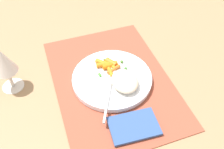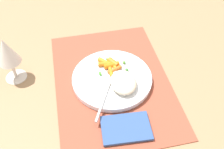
{
  "view_description": "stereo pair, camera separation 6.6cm",
  "coord_description": "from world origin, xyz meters",
  "px_view_note": "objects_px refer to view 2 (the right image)",
  "views": [
    {
      "loc": [
        -0.5,
        0.17,
        0.6
      ],
      "look_at": [
        0.0,
        0.0,
        0.03
      ],
      "focal_mm": 41.18,
      "sensor_mm": 36.0,
      "label": 1
    },
    {
      "loc": [
        -0.51,
        0.11,
        0.6
      ],
      "look_at": [
        0.0,
        0.0,
        0.03
      ],
      "focal_mm": 41.18,
      "sensor_mm": 36.0,
      "label": 2
    }
  ],
  "objects_px": {
    "rice_mound": "(123,82)",
    "carrot_portion": "(110,65)",
    "fork": "(108,87)",
    "napkin": "(125,128)",
    "wine_glass": "(7,52)",
    "plate": "(112,79)"
  },
  "relations": [
    {
      "from": "rice_mound",
      "to": "carrot_portion",
      "type": "relative_size",
      "value": 1.09
    },
    {
      "from": "fork",
      "to": "wine_glass",
      "type": "bearing_deg",
      "value": 65.82
    },
    {
      "from": "napkin",
      "to": "carrot_portion",
      "type": "bearing_deg",
      "value": -1.47
    },
    {
      "from": "plate",
      "to": "wine_glass",
      "type": "xyz_separation_m",
      "value": [
        0.08,
        0.29,
        0.09
      ]
    },
    {
      "from": "rice_mound",
      "to": "fork",
      "type": "relative_size",
      "value": 0.5
    },
    {
      "from": "rice_mound",
      "to": "carrot_portion",
      "type": "distance_m",
      "value": 0.09
    },
    {
      "from": "rice_mound",
      "to": "napkin",
      "type": "relative_size",
      "value": 0.73
    },
    {
      "from": "rice_mound",
      "to": "carrot_portion",
      "type": "height_order",
      "value": "rice_mound"
    },
    {
      "from": "plate",
      "to": "napkin",
      "type": "relative_size",
      "value": 1.89
    },
    {
      "from": "napkin",
      "to": "fork",
      "type": "bearing_deg",
      "value": 7.44
    },
    {
      "from": "carrot_portion",
      "to": "napkin",
      "type": "relative_size",
      "value": 0.67
    },
    {
      "from": "wine_glass",
      "to": "fork",
      "type": "bearing_deg",
      "value": -114.18
    },
    {
      "from": "plate",
      "to": "napkin",
      "type": "xyz_separation_m",
      "value": [
        -0.17,
        0.0,
        -0.0
      ]
    },
    {
      "from": "plate",
      "to": "napkin",
      "type": "bearing_deg",
      "value": 179.14
    },
    {
      "from": "plate",
      "to": "rice_mound",
      "type": "relative_size",
      "value": 2.59
    },
    {
      "from": "rice_mound",
      "to": "wine_glass",
      "type": "height_order",
      "value": "wine_glass"
    },
    {
      "from": "napkin",
      "to": "rice_mound",
      "type": "bearing_deg",
      "value": -11.58
    },
    {
      "from": "plate",
      "to": "carrot_portion",
      "type": "bearing_deg",
      "value": -3.97
    },
    {
      "from": "fork",
      "to": "wine_glass",
      "type": "distance_m",
      "value": 0.31
    },
    {
      "from": "plate",
      "to": "rice_mound",
      "type": "distance_m",
      "value": 0.05
    },
    {
      "from": "carrot_portion",
      "to": "napkin",
      "type": "xyz_separation_m",
      "value": [
        -0.22,
        0.01,
        -0.02
      ]
    },
    {
      "from": "wine_glass",
      "to": "carrot_portion",
      "type": "bearing_deg",
      "value": -97.37
    }
  ]
}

